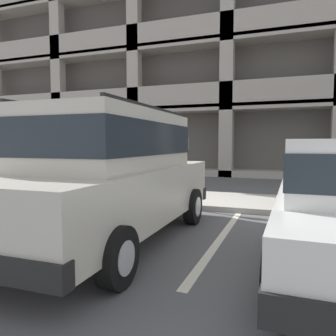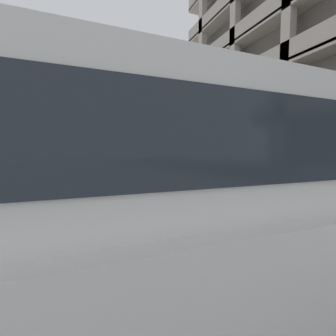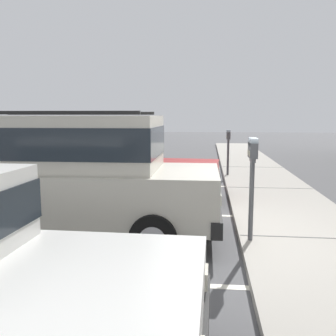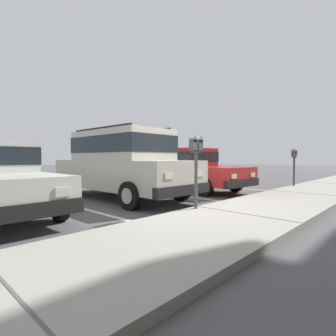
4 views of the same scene
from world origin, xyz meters
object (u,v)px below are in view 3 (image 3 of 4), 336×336
object	(u,v)px
red_sedan	(120,164)
parking_meter_far	(228,141)
parking_meter_near	(252,165)
silver_suv	(69,171)

from	to	relation	value
red_sedan	parking_meter_far	xyz separation A→B (m)	(-3.15, 2.71, 0.36)
red_sedan	parking_meter_near	world-z (taller)	parking_meter_near
parking_meter_near	silver_suv	bearing A→B (deg)	-94.07
silver_suv	parking_meter_near	world-z (taller)	silver_suv
red_sedan	parking_meter_near	size ratio (longest dim) A/B	2.99
parking_meter_near	parking_meter_far	bearing A→B (deg)	-179.72
red_sedan	parking_meter_near	bearing A→B (deg)	45.40
silver_suv	red_sedan	bearing A→B (deg)	177.25
parking_meter_far	parking_meter_near	bearing A→B (deg)	0.28
silver_suv	red_sedan	size ratio (longest dim) A/B	1.04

